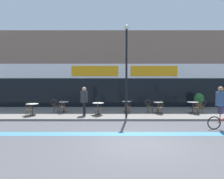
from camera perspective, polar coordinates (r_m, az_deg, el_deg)
ground_plane at (r=8.60m, az=7.21°, el=-13.97°), size 120.00×120.00×0.00m
sidewalk_slab at (r=15.64m, az=3.93°, el=-6.07°), size 40.00×5.50×0.12m
storefront_facade at (r=20.17m, az=3.08°, el=4.93°), size 40.00×4.06×6.47m
bike_lane_stripe at (r=10.05m, az=6.13°, el=-11.46°), size 36.00×0.70×0.01m
bistro_table_0 at (r=15.14m, az=-19.97°, el=-4.27°), size 0.79×0.79×0.73m
bistro_table_1 at (r=15.83m, az=-12.34°, el=-3.90°), size 0.69×0.69×0.73m
bistro_table_2 at (r=14.42m, az=-3.49°, el=-4.35°), size 0.76×0.76×0.77m
bistro_table_3 at (r=15.53m, az=3.98°, el=-3.89°), size 0.68×0.68×0.76m
bistro_table_4 at (r=15.46m, az=12.10°, el=-4.01°), size 0.70×0.70×0.75m
bistro_table_5 at (r=16.05m, az=20.45°, el=-3.81°), size 0.79×0.79×0.77m
cafe_chair_0_near at (r=14.56m, az=-20.82°, el=-4.63°), size 0.41×0.58×0.90m
cafe_chair_1_near at (r=15.22m, az=-12.82°, el=-4.19°), size 0.45×0.60×0.90m
cafe_chair_1_side at (r=15.97m, az=-14.55°, el=-3.88°), size 0.60×0.45×0.90m
cafe_chair_2_near at (r=13.81m, az=-3.63°, el=-4.84°), size 0.43×0.59×0.90m
cafe_chair_3_near at (r=14.91m, az=4.17°, el=-4.27°), size 0.44×0.59×0.90m
cafe_chair_4_near at (r=14.86m, az=12.63°, el=-4.36°), size 0.43×0.59×0.90m
cafe_chair_4_side at (r=15.35m, az=9.81°, el=-4.10°), size 0.59×0.44×0.90m
cafe_chair_5_near at (r=15.47m, az=21.24°, el=-4.20°), size 0.41×0.58×0.90m
cafe_chair_5_side at (r=16.27m, az=22.52°, el=-3.89°), size 0.59×0.42×0.90m
planter_pot at (r=18.53m, az=21.91°, el=-2.54°), size 0.75×0.75×1.23m
lamp_post at (r=13.21m, az=3.94°, el=6.44°), size 0.26×0.26×5.57m
cyclist_0 at (r=11.87m, az=26.82°, el=-3.45°), size 1.66×0.48×2.10m
pedestrian_near_end at (r=14.17m, az=-7.13°, el=-2.34°), size 0.55×0.55×1.83m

